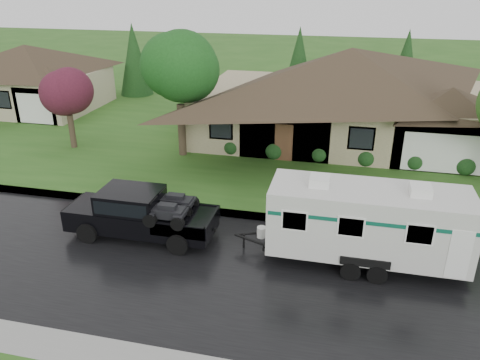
# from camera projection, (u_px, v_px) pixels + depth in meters

# --- Properties ---
(ground) EXTENTS (140.00, 140.00, 0.00)m
(ground) POSITION_uv_depth(u_px,v_px,m) (281.00, 248.00, 18.12)
(ground) COLOR #2A581B
(ground) RESTS_ON ground
(road) EXTENTS (140.00, 8.00, 0.01)m
(road) POSITION_uv_depth(u_px,v_px,m) (273.00, 278.00, 16.34)
(road) COLOR black
(road) RESTS_ON ground
(curb) EXTENTS (140.00, 0.50, 0.15)m
(curb) POSITION_uv_depth(u_px,v_px,m) (289.00, 220.00, 20.10)
(curb) COLOR gray
(curb) RESTS_ON ground
(lawn) EXTENTS (140.00, 26.00, 0.15)m
(lawn) POSITION_uv_depth(u_px,v_px,m) (314.00, 131.00, 31.47)
(lawn) COLOR #2A581B
(lawn) RESTS_ON ground
(house_main) EXTENTS (19.44, 10.80, 6.90)m
(house_main) POSITION_uv_depth(u_px,v_px,m) (354.00, 84.00, 28.54)
(house_main) COLOR gray
(house_main) RESTS_ON lawn
(house_far) EXTENTS (10.80, 8.64, 5.80)m
(house_far) POSITION_uv_depth(u_px,v_px,m) (30.00, 72.00, 35.58)
(house_far) COLOR tan
(house_far) RESTS_ON lawn
(tree_left_green) EXTENTS (4.10, 4.10, 6.79)m
(tree_left_green) POSITION_uv_depth(u_px,v_px,m) (179.00, 73.00, 25.32)
(tree_left_green) COLOR #382B1E
(tree_left_green) RESTS_ON lawn
(tree_red) EXTENTS (2.75, 2.75, 4.56)m
(tree_red) POSITION_uv_depth(u_px,v_px,m) (67.00, 96.00, 27.10)
(tree_red) COLOR #382B1E
(tree_red) RESTS_ON lawn
(shrub_row) EXTENTS (13.60, 1.00, 1.00)m
(shrub_row) POSITION_uv_depth(u_px,v_px,m) (342.00, 155.00, 25.74)
(shrub_row) COLOR #143814
(shrub_row) RESTS_ON lawn
(pickup_truck) EXTENTS (5.92, 2.25, 1.97)m
(pickup_truck) POSITION_uv_depth(u_px,v_px,m) (138.00, 212.00, 18.64)
(pickup_truck) COLOR black
(pickup_truck) RESTS_ON ground
(travel_trailer) EXTENTS (7.31, 2.57, 3.28)m
(travel_trailer) POSITION_uv_depth(u_px,v_px,m) (368.00, 221.00, 16.54)
(travel_trailer) COLOR silver
(travel_trailer) RESTS_ON ground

